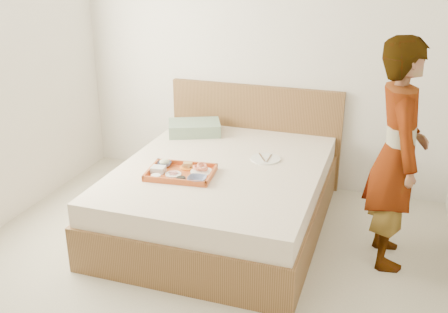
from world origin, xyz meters
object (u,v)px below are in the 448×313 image
Objects in this scene: tray at (181,172)px; person at (397,155)px; dinner_plate at (265,159)px; bed at (222,195)px.

tray is 1.57m from person.
tray is 0.30× the size of person.
dinner_plate is 1.09m from person.
bed is 0.46m from dinner_plate.
tray is 2.01× the size of dinner_plate.
bed is at bearing 43.89° from tray.
person is (1.54, 0.20, 0.26)m from tray.
bed is 8.12× the size of dinner_plate.
person is (1.00, -0.32, 0.28)m from dinner_plate.
tray reaches higher than dinner_plate.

